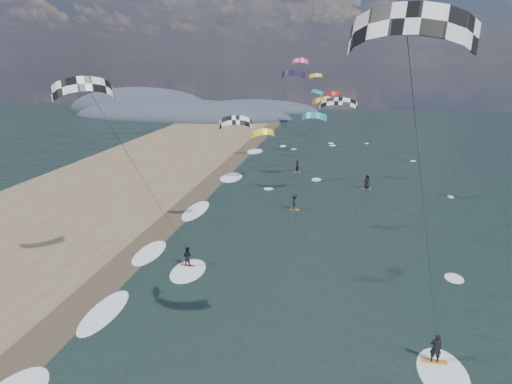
# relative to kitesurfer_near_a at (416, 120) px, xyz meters

# --- Properties ---
(wet_sand_strip) EXTENTS (3.00, 240.00, 0.00)m
(wet_sand_strip) POSITION_rel_kitesurfer_near_a_xyz_m (-19.16, 9.93, -13.86)
(wet_sand_strip) COLOR #382D23
(wet_sand_strip) RESTS_ON ground
(coastal_hills) EXTENTS (80.00, 41.00, 15.00)m
(coastal_hills) POSITION_rel_kitesurfer_near_a_xyz_m (-52.01, 107.79, -13.87)
(coastal_hills) COLOR #3D4756
(coastal_hills) RESTS_ON ground
(kitesurfer_near_a) EXTENTS (7.87, 8.78, 18.05)m
(kitesurfer_near_a) POSITION_rel_kitesurfer_near_a_xyz_m (0.00, 0.00, 0.00)
(kitesurfer_near_a) COLOR orange
(kitesurfer_near_a) RESTS_ON ground
(kitesurfer_near_b) EXTENTS (6.96, 9.03, 15.47)m
(kitesurfer_near_b) POSITION_rel_kitesurfer_near_a_xyz_m (-16.34, 9.01, -3.89)
(kitesurfer_near_b) COLOR orange
(kitesurfer_near_b) RESTS_ON ground
(far_kitesurfers) EXTENTS (10.69, 17.21, 1.85)m
(far_kitesurfers) POSITION_rel_kitesurfer_near_a_xyz_m (-4.43, 34.96, -12.96)
(far_kitesurfers) COLOR orange
(far_kitesurfers) RESTS_ON ground
(bg_kite_field) EXTENTS (12.74, 72.53, 9.99)m
(bg_kite_field) POSITION_rel_kitesurfer_near_a_xyz_m (-7.54, 54.31, -2.95)
(bg_kite_field) COLOR red
(bg_kite_field) RESTS_ON ground
(shoreline_surf) EXTENTS (2.40, 79.40, 0.11)m
(shoreline_surf) POSITION_rel_kitesurfer_near_a_xyz_m (-17.96, 14.68, -13.87)
(shoreline_surf) COLOR white
(shoreline_surf) RESTS_ON ground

